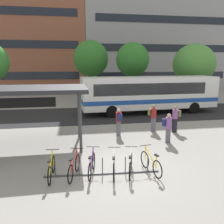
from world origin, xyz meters
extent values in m
plane|color=gray|center=(0.00, 0.00, 0.00)|extent=(200.00, 200.00, 0.00)
cube|color=#232326|center=(0.00, 11.10, 0.00)|extent=(80.00, 7.20, 0.01)
cube|color=white|center=(4.98, 11.10, 1.85)|extent=(12.13, 3.25, 2.70)
cube|color=#1947A3|center=(4.98, 11.10, 1.20)|extent=(12.15, 3.28, 0.36)
cube|color=black|center=(10.42, 11.42, 2.98)|extent=(1.13, 2.35, 0.40)
cube|color=black|center=(10.95, 11.45, 2.12)|extent=(0.21, 2.19, 1.40)
cube|color=black|center=(4.61, 12.32, 2.25)|extent=(9.83, 0.64, 0.97)
cube|color=black|center=(4.76, 9.84, 2.25)|extent=(9.83, 0.64, 0.97)
cylinder|color=black|center=(8.63, 12.47, 0.50)|extent=(1.02, 0.36, 1.00)
cylinder|color=black|center=(8.76, 10.16, 0.50)|extent=(1.02, 0.36, 1.00)
cylinder|color=black|center=(1.20, 12.03, 0.50)|extent=(1.02, 0.36, 1.00)
cylinder|color=black|center=(1.34, 9.72, 0.50)|extent=(1.02, 0.36, 1.00)
cube|color=#47474C|center=(-0.74, -0.29, 0.03)|extent=(4.55, 0.32, 0.06)
cylinder|color=#47474C|center=(-2.56, -0.19, 0.35)|extent=(0.04, 0.04, 0.70)
cylinder|color=#47474C|center=(-1.65, -0.24, 0.35)|extent=(0.04, 0.04, 0.70)
cylinder|color=#47474C|center=(-0.74, -0.29, 0.35)|extent=(0.04, 0.04, 0.70)
cylinder|color=#47474C|center=(0.17, -0.33, 0.35)|extent=(0.04, 0.04, 0.70)
cylinder|color=#47474C|center=(1.08, -0.38, 0.35)|extent=(0.04, 0.04, 0.70)
torus|color=black|center=(-2.66, 0.23, 0.35)|extent=(0.09, 0.71, 0.70)
torus|color=black|center=(-2.72, -0.78, 0.35)|extent=(0.09, 0.71, 0.70)
cube|color=yellow|center=(-2.69, -0.26, 0.67)|extent=(0.09, 0.92, 0.58)
cylinder|color=yellow|center=(-2.72, -0.68, 0.62)|extent=(0.03, 0.03, 0.55)
cube|color=black|center=(-2.72, -0.68, 0.88)|extent=(0.11, 0.23, 0.05)
cylinder|color=yellow|center=(-2.66, 0.21, 0.67)|extent=(0.03, 0.03, 0.65)
cylinder|color=black|center=(-2.66, 0.21, 0.98)|extent=(0.52, 0.06, 0.03)
torus|color=black|center=(-1.70, 0.21, 0.35)|extent=(0.23, 0.69, 0.70)
torus|color=black|center=(-1.98, -0.78, 0.35)|extent=(0.23, 0.69, 0.70)
cube|color=red|center=(-1.83, -0.27, 0.67)|extent=(0.28, 0.89, 0.58)
cylinder|color=red|center=(-1.95, -0.68, 0.62)|extent=(0.04, 0.04, 0.55)
cube|color=black|center=(-1.95, -0.68, 0.88)|extent=(0.16, 0.24, 0.05)
cylinder|color=red|center=(-1.70, 0.19, 0.67)|extent=(0.04, 0.04, 0.65)
cylinder|color=black|center=(-1.70, 0.19, 0.98)|extent=(0.51, 0.17, 0.03)
torus|color=black|center=(-1.04, 0.28, 0.35)|extent=(0.20, 0.70, 0.70)
torus|color=black|center=(-1.27, -0.71, 0.35)|extent=(0.20, 0.70, 0.70)
cube|color=#702893|center=(-1.15, -0.20, 0.67)|extent=(0.24, 0.90, 0.58)
cylinder|color=#702893|center=(-1.25, -0.61, 0.62)|extent=(0.04, 0.04, 0.55)
cube|color=black|center=(-1.25, -0.61, 0.88)|extent=(0.15, 0.24, 0.05)
cylinder|color=#702893|center=(-1.04, 0.26, 0.67)|extent=(0.04, 0.04, 0.65)
cylinder|color=black|center=(-1.04, 0.26, 0.98)|extent=(0.51, 0.15, 0.03)
torus|color=black|center=(-0.21, 0.08, 0.35)|extent=(0.18, 0.70, 0.70)
torus|color=black|center=(-0.40, -0.92, 0.35)|extent=(0.18, 0.70, 0.70)
cube|color=silver|center=(-0.30, -0.40, 0.67)|extent=(0.20, 0.91, 0.58)
cylinder|color=silver|center=(-0.39, -0.82, 0.62)|extent=(0.04, 0.04, 0.55)
cube|color=black|center=(-0.39, -0.82, 0.88)|extent=(0.14, 0.23, 0.05)
cylinder|color=silver|center=(-0.22, 0.06, 0.67)|extent=(0.04, 0.04, 0.65)
cylinder|color=black|center=(-0.22, 0.06, 0.98)|extent=(0.52, 0.12, 0.03)
torus|color=black|center=(0.51, 0.05, 0.35)|extent=(0.25, 0.69, 0.70)
torus|color=black|center=(0.21, -0.93, 0.35)|extent=(0.25, 0.69, 0.70)
cube|color=silver|center=(0.36, -0.42, 0.67)|extent=(0.30, 0.89, 0.58)
cylinder|color=silver|center=(0.24, -0.83, 0.62)|extent=(0.04, 0.04, 0.55)
cube|color=black|center=(0.24, -0.83, 0.88)|extent=(0.16, 0.24, 0.05)
cylinder|color=silver|center=(0.50, 0.03, 0.67)|extent=(0.04, 0.04, 0.65)
cylinder|color=black|center=(0.50, 0.03, 0.98)|extent=(0.51, 0.18, 0.03)
torus|color=black|center=(1.10, 0.08, 0.35)|extent=(0.17, 0.70, 0.70)
torus|color=black|center=(1.29, -0.92, 0.35)|extent=(0.17, 0.70, 0.70)
cube|color=yellow|center=(1.19, -0.40, 0.67)|extent=(0.20, 0.91, 0.58)
cylinder|color=yellow|center=(1.27, -0.82, 0.62)|extent=(0.03, 0.03, 0.55)
cube|color=black|center=(1.27, -0.82, 0.88)|extent=(0.14, 0.23, 0.05)
cylinder|color=yellow|center=(1.11, 0.06, 0.67)|extent=(0.04, 0.04, 0.65)
cylinder|color=black|center=(1.11, 0.06, 0.98)|extent=(0.52, 0.12, 0.03)
cylinder|color=#38383D|center=(-1.47, 2.26, 1.47)|extent=(0.14, 0.14, 2.93)
cylinder|color=#38383D|center=(-1.46, 4.94, 1.47)|extent=(0.14, 0.14, 2.93)
cube|color=#28282D|center=(-4.52, 3.61, 3.03)|extent=(6.93, 3.51, 0.20)
cube|color=black|center=(-4.52, 2.12, 2.58)|extent=(3.91, 0.09, 0.44)
cube|color=black|center=(4.56, 4.84, 0.45)|extent=(0.29, 0.25, 0.90)
cylinder|color=#7F4C93|center=(4.56, 4.84, 1.19)|extent=(0.40, 0.40, 0.59)
sphere|color=#936B4C|center=(4.56, 4.84, 1.59)|extent=(0.22, 0.22, 0.22)
cube|color=#56602D|center=(4.82, 4.89, 1.22)|extent=(0.23, 0.31, 0.40)
cube|color=#565660|center=(3.36, 3.00, 0.40)|extent=(0.31, 0.28, 0.80)
cylinder|color=#7F4C93|center=(3.36, 3.00, 1.11)|extent=(0.44, 0.44, 0.62)
sphere|color=tan|center=(3.36, 3.00, 1.53)|extent=(0.22, 0.22, 0.22)
cube|color=navy|center=(3.11, 3.09, 1.14)|extent=(0.27, 0.33, 0.40)
cube|color=#565660|center=(0.92, 4.81, 0.43)|extent=(0.23, 0.28, 0.86)
cylinder|color=maroon|center=(0.92, 4.81, 1.15)|extent=(0.38, 0.38, 0.58)
sphere|color=beige|center=(0.92, 4.81, 1.55)|extent=(0.22, 0.22, 0.22)
cube|color=navy|center=(0.95, 4.55, 1.18)|extent=(0.30, 0.21, 0.40)
cube|color=#565660|center=(3.31, 5.28, 0.46)|extent=(0.33, 0.32, 0.91)
cylinder|color=maroon|center=(3.31, 5.28, 1.22)|extent=(0.48, 0.48, 0.61)
sphere|color=#936B4C|center=(3.31, 5.28, 1.63)|extent=(0.22, 0.22, 0.22)
cube|color=#56602D|center=(3.12, 5.46, 1.25)|extent=(0.32, 0.33, 0.40)
cylinder|color=brown|center=(0.46, 18.67, 1.59)|extent=(0.32, 0.32, 3.17)
ellipsoid|color=#2D7028|center=(0.46, 18.67, 4.90)|extent=(3.90, 3.90, 4.07)
cylinder|color=brown|center=(11.71, 16.08, 1.21)|extent=(0.32, 0.32, 2.42)
ellipsoid|color=#4C8E3D|center=(11.71, 16.08, 4.29)|extent=(4.65, 4.65, 4.42)
cylinder|color=brown|center=(4.90, 17.03, 1.59)|extent=(0.32, 0.32, 3.18)
ellipsoid|color=#2D7028|center=(4.90, 17.03, 4.76)|extent=(3.61, 3.61, 3.72)
cube|color=brown|center=(-8.30, 33.88, 8.79)|extent=(17.47, 13.41, 17.59)
cube|color=black|center=(-8.30, 27.14, 2.64)|extent=(15.37, 0.06, 1.10)
cube|color=black|center=(-8.30, 27.14, 7.03)|extent=(15.37, 0.06, 1.10)
cube|color=black|center=(-8.30, 27.14, 11.43)|extent=(15.37, 0.06, 1.10)
cube|color=gray|center=(12.45, 32.56, 10.51)|extent=(23.94, 10.79, 21.02)
cube|color=black|center=(12.45, 27.13, 2.52)|extent=(21.07, 0.06, 1.10)
cube|color=black|center=(12.45, 27.13, 6.73)|extent=(21.07, 0.06, 1.10)
cube|color=black|center=(12.45, 27.13, 10.93)|extent=(21.07, 0.06, 1.10)
cube|color=brown|center=(-1.11, 39.63, 7.46)|extent=(17.79, 13.73, 14.92)
cube|color=black|center=(-1.11, 32.74, 2.24)|extent=(15.65, 0.06, 1.10)
cube|color=black|center=(-1.11, 32.74, 5.97)|extent=(15.65, 0.06, 1.10)
cube|color=black|center=(-1.11, 32.74, 9.70)|extent=(15.65, 0.06, 1.10)
cube|color=black|center=(-1.11, 32.74, 13.43)|extent=(15.65, 0.06, 1.10)
camera|label=1|loc=(-1.84, -8.94, 4.28)|focal=38.12mm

